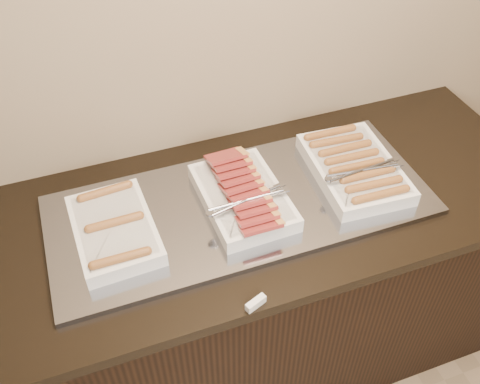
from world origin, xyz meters
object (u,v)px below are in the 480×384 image
object	(u,v)px
dish_right	(355,168)
warming_tray	(241,205)
counter	(242,291)
dish_left	(114,229)
dish_center	(243,196)

from	to	relation	value
dish_right	warming_tray	bearing A→B (deg)	-176.90
counter	dish_right	world-z (taller)	dish_right
dish_left	dish_right	world-z (taller)	dish_right
counter	warming_tray	distance (m)	0.46
counter	dish_left	xyz separation A→B (m)	(-0.40, 0.00, 0.50)
counter	dish_center	distance (m)	0.50
warming_tray	dish_center	distance (m)	0.05
dish_left	dish_center	size ratio (longest dim) A/B	0.90
counter	warming_tray	world-z (taller)	warming_tray
dish_center	dish_left	bearing A→B (deg)	177.74
warming_tray	dish_center	xyz separation A→B (m)	(0.00, -0.00, 0.04)
counter	dish_left	size ratio (longest dim) A/B	5.94
warming_tray	dish_left	world-z (taller)	dish_left
warming_tray	dish_center	bearing A→B (deg)	-39.77
dish_left	warming_tray	bearing A→B (deg)	-2.52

